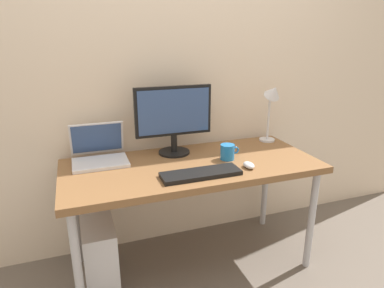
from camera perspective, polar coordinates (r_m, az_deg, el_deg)
The scene contains 10 objects.
ground_plane at distance 2.37m, azimuth 0.00°, elevation -19.52°, with size 6.00×6.00×0.00m, color #665B51.
back_wall at distance 2.25m, azimuth -3.46°, elevation 14.40°, with size 4.40×0.04×2.60m, color beige.
desk at distance 2.03m, azimuth 0.00°, elevation -4.84°, with size 1.52×0.67×0.71m.
monitor at distance 2.10m, azimuth -3.14°, elevation 4.74°, with size 0.49×0.20×0.43m.
laptop at distance 2.10m, azimuth -15.52°, elevation -1.34°, with size 0.32×0.28×0.22m.
desk_lamp at distance 2.39m, azimuth 13.49°, elevation 7.21°, with size 0.11×0.16×0.43m.
keyboard at distance 1.83m, azimuth 1.52°, elevation -5.05°, with size 0.44×0.14×0.02m, color black.
mouse at distance 1.96m, azimuth 9.62°, elevation -3.55°, with size 0.06×0.09×0.03m, color silver.
coffee_mug at distance 2.07m, azimuth 6.07°, elevation -1.35°, with size 0.12×0.09×0.09m.
computer_tower at distance 2.15m, azimuth -15.34°, elevation -17.70°, with size 0.18×0.36×0.42m, color silver.
Camera 1 is at (-0.63, -1.76, 1.45)m, focal length 31.41 mm.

